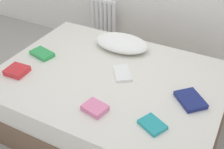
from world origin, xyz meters
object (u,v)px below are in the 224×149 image
textbook_teal (152,125)px  radiator (103,19)px  textbook_red (17,71)px  textbook_navy (190,100)px  textbook_pink (95,108)px  pillow (122,43)px  bed (110,97)px  textbook_white (122,73)px  textbook_green (42,54)px

textbook_teal → radiator: bearing=154.7°
textbook_teal → textbook_red: bearing=-156.4°
textbook_teal → textbook_navy: bearing=92.1°
radiator → textbook_pink: (0.85, -1.64, 0.13)m
textbook_navy → textbook_teal: bearing=-68.7°
textbook_teal → textbook_navy: (0.17, 0.38, 0.01)m
pillow → bed: bearing=-76.3°
textbook_pink → textbook_white: 0.51m
textbook_red → textbook_navy: size_ratio=0.76×
bed → radiator: bearing=121.5°
radiator → textbook_navy: (1.46, -1.21, 0.13)m
textbook_pink → textbook_navy: 0.75m
radiator → textbook_green: radiator is taller
textbook_red → textbook_white: 0.94m
textbook_pink → textbook_green: (-0.85, 0.43, -0.00)m
bed → textbook_green: (-0.74, -0.01, 0.27)m
textbook_teal → textbook_green: 1.35m
textbook_red → textbook_navy: (1.47, 0.33, -0.00)m
textbook_green → textbook_teal: bearing=-3.6°
radiator → textbook_navy: bearing=-39.7°
textbook_white → textbook_navy: 0.64m
textbook_teal → textbook_white: 0.66m
textbook_pink → textbook_navy: bearing=45.9°
textbook_teal → textbook_navy: textbook_navy is taller
textbook_navy → textbook_green: bearing=-135.3°
radiator → textbook_red: 1.55m
bed → radiator: 1.41m
radiator → textbook_white: (0.83, -1.13, 0.12)m
radiator → textbook_navy: size_ratio=2.28×
radiator → bed: bearing=-58.5°
pillow → textbook_white: pillow is taller
textbook_navy → textbook_green: (-1.46, 0.00, 0.00)m
bed → radiator: radiator is taller
textbook_pink → textbook_teal: size_ratio=0.96×
bed → pillow: 0.59m
bed → textbook_white: (0.09, 0.07, 0.27)m
pillow → textbook_pink: bearing=-75.9°
pillow → textbook_green: pillow is taller
radiator → textbook_red: bearing=-90.5°
bed → textbook_green: bearing=-179.3°
textbook_red → textbook_navy: 1.51m
textbook_white → textbook_pink: bearing=-32.7°
pillow → textbook_pink: size_ratio=3.25×
bed → textbook_red: textbook_red is taller
textbook_pink → textbook_red: size_ratio=0.97×
pillow → textbook_red: (-0.63, -0.83, -0.03)m
bed → textbook_white: size_ratio=8.23×
textbook_teal → pillow: bearing=153.3°
textbook_red → textbook_white: textbook_red is taller
bed → textbook_green: textbook_green is taller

